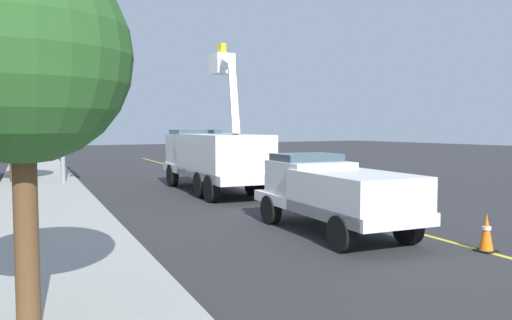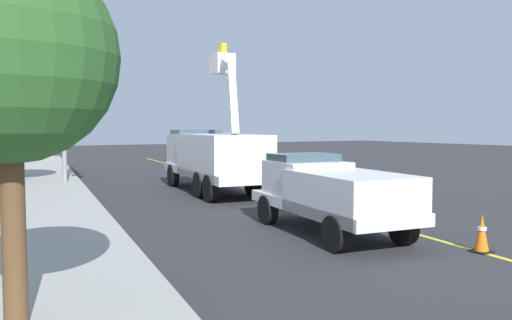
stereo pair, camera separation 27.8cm
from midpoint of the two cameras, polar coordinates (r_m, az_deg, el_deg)
The scene contains 12 objects.
ground at distance 23.39m, azimuth 0.40°, elevation -3.25°, with size 120.00×120.00×0.00m, color #2D2D30.
sidewalk_far_side at distance 21.44m, azimuth -22.06°, elevation -4.00°, with size 60.00×3.60×0.12m, color #9E9E99.
lane_centre_stripe at distance 23.39m, azimuth 0.40°, elevation -3.24°, with size 50.00×0.16×0.01m, color yellow.
utility_bucket_truck at distance 22.43m, azimuth -4.35°, elevation 0.54°, with size 8.44×3.45×6.55m.
service_pickup_truck at distance 13.76m, azimuth 8.78°, elevation -3.51°, with size 5.81×2.75×2.06m.
passing_minivan at distance 30.85m, azimuth -0.08°, elevation 0.25°, with size 4.99×2.46×1.69m.
traffic_cone_leading at distance 12.83m, azimuth 24.34°, elevation -7.44°, with size 0.40×0.40×0.88m.
traffic_cone_mid_front at distance 18.96m, azimuth 5.87°, elevation -3.81°, with size 0.40×0.40×0.74m.
traffic_cone_mid_rear at distance 26.42m, azimuth -3.20°, elevation -1.63°, with size 0.40×0.40×0.77m.
traffic_signal_mast at distance 24.60m, azimuth -20.17°, elevation 11.35°, with size 6.58×1.06×8.89m.
street_tree_left at distance 7.67m, azimuth -24.85°, elevation 10.31°, with size 2.92×2.92×5.25m.
street_tree_right at distance 28.25m, azimuth -25.05°, elevation 4.74°, with size 3.37×3.37×5.21m.
Camera 2 is at (-20.07, 11.68, 2.84)m, focal length 36.04 mm.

